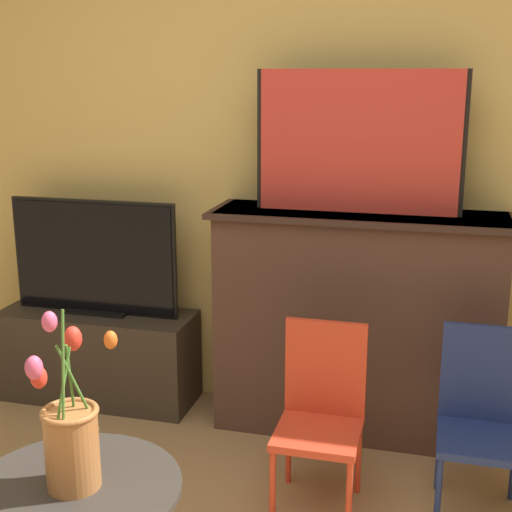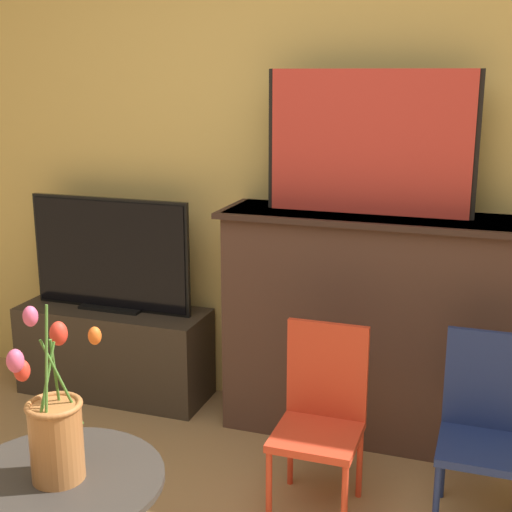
% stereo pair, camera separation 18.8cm
% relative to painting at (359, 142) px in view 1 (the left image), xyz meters
% --- Properties ---
extents(wall_back, '(8.00, 0.06, 2.70)m').
position_rel_painting_xyz_m(wall_back, '(-0.25, 0.21, -0.00)').
color(wall_back, '#E0BC66').
rests_on(wall_back, ground).
extents(fireplace_mantel, '(1.33, 0.41, 1.05)m').
position_rel_painting_xyz_m(fireplace_mantel, '(0.02, -0.01, -0.82)').
color(fireplace_mantel, '#4C3328').
rests_on(fireplace_mantel, ground).
extents(painting, '(0.91, 0.03, 0.62)m').
position_rel_painting_xyz_m(painting, '(0.00, 0.00, 0.00)').
color(painting, black).
rests_on(painting, fireplace_mantel).
extents(tv_stand, '(0.99, 0.35, 0.47)m').
position_rel_painting_xyz_m(tv_stand, '(-1.29, -0.02, -1.12)').
color(tv_stand, '#382D23').
rests_on(tv_stand, ground).
extents(tv_monitor, '(0.87, 0.12, 0.58)m').
position_rel_painting_xyz_m(tv_monitor, '(-1.29, -0.01, -0.61)').
color(tv_monitor, black).
rests_on(tv_monitor, tv_stand).
extents(chair_red, '(0.32, 0.32, 0.72)m').
position_rel_painting_xyz_m(chair_red, '(-0.04, -0.62, -0.96)').
color(chair_red, red).
rests_on(chair_red, ground).
extents(chair_blue, '(0.32, 0.32, 0.72)m').
position_rel_painting_xyz_m(chair_blue, '(0.56, -0.52, -0.96)').
color(chair_blue, navy).
rests_on(chair_blue, ground).
extents(vase_tulips, '(0.19, 0.24, 0.55)m').
position_rel_painting_xyz_m(vase_tulips, '(-0.59, -1.53, -0.68)').
color(vase_tulips, '#AD6B38').
rests_on(vase_tulips, side_table).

